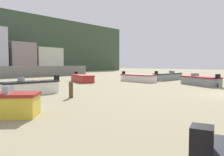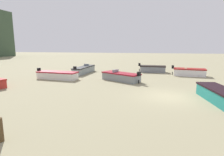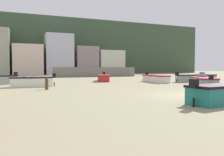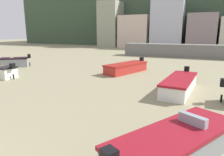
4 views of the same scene
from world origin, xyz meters
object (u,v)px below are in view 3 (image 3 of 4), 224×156
boat_white_10 (32,82)px  mooring_post_near_water (47,84)px  boat_white_5 (155,79)px  boat_red_6 (104,78)px  boat_grey_8 (196,78)px  boat_grey_7 (204,82)px

boat_white_10 → mooring_post_near_water: 3.36m
boat_white_5 → boat_red_6: 6.61m
boat_grey_8 → mooring_post_near_water: 17.99m
boat_white_5 → boat_grey_8: bearing=170.2°
boat_white_5 → boat_red_6: size_ratio=1.04×
boat_red_6 → mooring_post_near_water: boat_red_6 is taller
boat_white_5 → boat_grey_7: 7.14m
boat_white_5 → boat_grey_7: bearing=99.8°
boat_grey_7 → boat_grey_8: size_ratio=0.82×
boat_grey_7 → boat_grey_8: 7.22m
boat_grey_8 → boat_white_10: (-18.67, 0.03, 0.00)m
boat_grey_7 → boat_white_10: boat_white_10 is taller
boat_white_5 → boat_white_10: boat_white_10 is taller
mooring_post_near_water → boat_red_6: bearing=48.4°
boat_white_5 → boat_grey_7: (0.51, -7.12, 0.01)m
boat_grey_7 → mooring_post_near_water: bearing=-161.0°
boat_white_5 → mooring_post_near_water: (-12.85, -4.53, 0.04)m
boat_white_5 → boat_red_6: bearing=-36.8°
boat_grey_7 → boat_grey_8: bearing=83.0°
boat_red_6 → boat_grey_8: boat_grey_8 is taller
boat_red_6 → boat_white_10: 10.64m
boat_grey_7 → mooring_post_near_water: (-13.37, 2.59, 0.03)m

